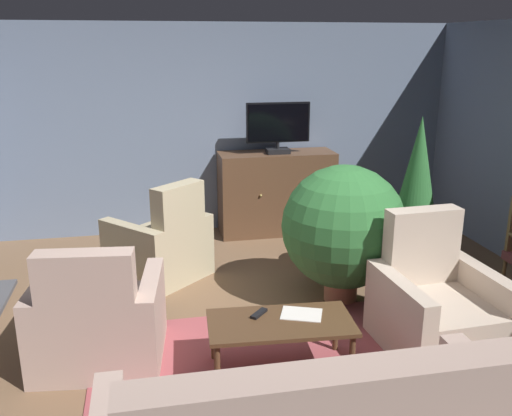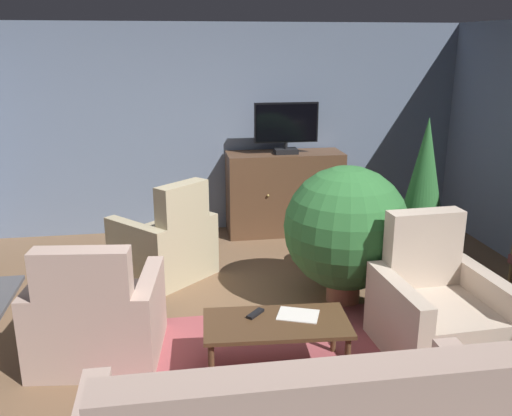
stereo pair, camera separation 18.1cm
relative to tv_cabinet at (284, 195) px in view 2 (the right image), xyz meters
name	(u,v)px [view 2 (the right image)]	position (x,y,z in m)	size (l,w,h in m)	color
ground_plane	(258,339)	(-0.76, -2.61, -0.52)	(6.78, 6.41, 0.04)	brown
wall_back	(221,129)	(-0.76, 0.35, 0.81)	(6.78, 0.10, 2.61)	slate
rug_central	(262,366)	(-0.81, -3.05, -0.49)	(2.60, 1.74, 0.01)	#9E474C
tv_cabinet	(284,195)	(0.00, 0.00, 0.00)	(1.45, 0.56, 1.04)	#402A1C
television	(286,127)	(0.00, -0.05, 0.88)	(0.79, 0.20, 0.63)	black
coffee_table	(276,327)	(-0.71, -3.11, -0.14)	(1.10, 0.60, 0.41)	#4C331E
tv_remote	(255,314)	(-0.85, -2.99, -0.08)	(0.17, 0.05, 0.02)	black
folded_newspaper	(298,315)	(-0.53, -3.05, -0.09)	(0.30, 0.22, 0.01)	silver
armchair_by_fireplace	(97,319)	(-2.03, -2.71, -0.17)	(1.03, 0.94, 1.01)	#BC9E8E
armchair_beside_cabinet	(437,312)	(0.60, -3.01, -0.17)	(0.93, 0.95, 1.07)	#C6B29E
armchair_angled_to_table	(166,245)	(-1.51, -1.20, -0.16)	(1.16, 1.16, 1.05)	tan
potted_plant_small_fern_corner	(423,191)	(1.12, -1.54, 0.41)	(0.54, 0.54, 1.66)	#99664C
potted_plant_tall_palm_by_window	(346,236)	(0.39, -1.37, -0.09)	(0.52, 0.52, 0.71)	#3D4C5B
potted_plant_leafy_by_curtain	(346,229)	(0.14, -2.06, 0.22)	(1.15, 1.15, 1.31)	#99664C
cat	(77,293)	(-2.35, -1.72, -0.40)	(0.26, 0.66, 0.21)	gray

